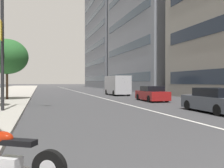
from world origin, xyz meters
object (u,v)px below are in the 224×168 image
(motorcycle_far_end_row, at_px, (8,157))
(street_tree_by_lamp_post, at_px, (7,57))
(car_far_down_avenue, at_px, (215,101))
(delivery_van_ahead, at_px, (117,85))
(street_lamp_with_banners, at_px, (9,21))
(car_lead_in_lane, at_px, (152,94))

(motorcycle_far_end_row, height_order, street_tree_by_lamp_post, street_tree_by_lamp_post)
(motorcycle_far_end_row, relative_size, car_far_down_avenue, 0.45)
(car_far_down_avenue, bearing_deg, street_tree_by_lamp_post, 46.61)
(motorcycle_far_end_row, xyz_separation_m, delivery_van_ahead, (25.93, -10.50, 0.94))
(car_far_down_avenue, xyz_separation_m, street_lamp_with_banners, (3.24, 11.47, 4.57))
(car_far_down_avenue, xyz_separation_m, street_tree_by_lamp_post, (12.82, 12.74, 3.47))
(car_lead_in_lane, height_order, street_lamp_with_banners, street_lamp_with_banners)
(car_lead_in_lane, bearing_deg, delivery_van_ahead, 3.05)
(street_lamp_with_banners, bearing_deg, delivery_van_ahead, -36.54)
(delivery_van_ahead, bearing_deg, car_far_down_avenue, 179.68)
(motorcycle_far_end_row, bearing_deg, car_far_down_avenue, -114.35)
(motorcycle_far_end_row, distance_m, car_far_down_avenue, 12.51)
(car_far_down_avenue, distance_m, street_lamp_with_banners, 12.77)
(car_far_down_avenue, height_order, delivery_van_ahead, delivery_van_ahead)
(motorcycle_far_end_row, xyz_separation_m, street_tree_by_lamp_post, (19.83, 2.39, 3.72))
(street_tree_by_lamp_post, bearing_deg, car_far_down_avenue, -135.17)
(car_lead_in_lane, xyz_separation_m, street_lamp_with_banners, (-5.37, 11.66, 4.60))
(car_far_down_avenue, bearing_deg, street_lamp_with_banners, 76.02)
(motorcycle_far_end_row, height_order, car_lead_in_lane, motorcycle_far_end_row)
(car_far_down_avenue, relative_size, street_tree_by_lamp_post, 0.75)
(car_lead_in_lane, xyz_separation_m, delivery_van_ahead, (10.31, 0.04, 0.72))
(car_far_down_avenue, distance_m, street_tree_by_lamp_post, 18.40)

